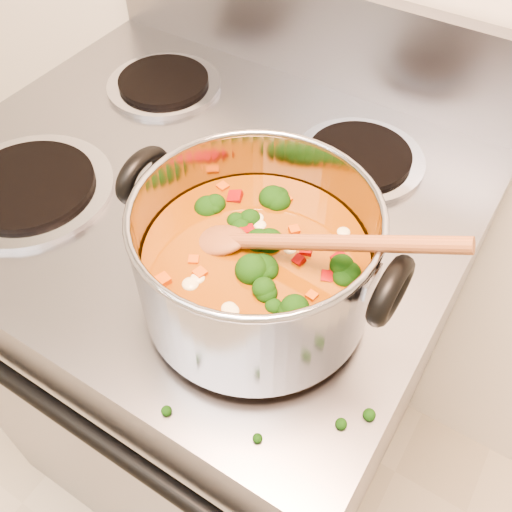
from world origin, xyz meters
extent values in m
cube|color=gray|center=(-0.05, 1.16, 0.46)|extent=(0.76, 0.66, 0.92)
cube|color=gray|center=(-0.05, 1.47, 1.00)|extent=(0.76, 0.03, 0.16)
cylinder|color=black|center=(-0.05, 0.81, 0.80)|extent=(0.65, 0.02, 0.02)
cylinder|color=#A5A5AD|center=(-0.23, 1.01, 0.92)|extent=(0.23, 0.23, 0.01)
cylinder|color=black|center=(-0.23, 1.01, 0.93)|extent=(0.18, 0.18, 0.01)
cylinder|color=#A5A5AD|center=(0.13, 1.01, 0.92)|extent=(0.23, 0.23, 0.01)
cylinder|color=black|center=(0.13, 1.01, 0.93)|extent=(0.18, 0.18, 0.01)
cylinder|color=#A5A5AD|center=(-0.23, 1.31, 0.92)|extent=(0.19, 0.19, 0.01)
cylinder|color=black|center=(-0.23, 1.31, 0.93)|extent=(0.15, 0.15, 0.01)
cylinder|color=#A5A5AD|center=(0.13, 1.31, 0.92)|extent=(0.19, 0.19, 0.01)
cylinder|color=black|center=(0.13, 1.31, 0.93)|extent=(0.15, 0.15, 0.01)
cylinder|color=#929299|center=(0.14, 1.01, 1.01)|extent=(0.25, 0.25, 0.14)
torus|color=#929299|center=(0.14, 1.01, 1.08)|extent=(0.26, 0.26, 0.01)
cylinder|color=#7D350B|center=(0.14, 1.01, 0.98)|extent=(0.24, 0.24, 0.08)
torus|color=black|center=(0.00, 1.01, 1.05)|extent=(0.02, 0.08, 0.08)
torus|color=black|center=(0.29, 1.01, 1.05)|extent=(0.02, 0.08, 0.08)
ellipsoid|color=black|center=(0.13, 1.11, 1.02)|extent=(0.04, 0.04, 0.03)
ellipsoid|color=black|center=(0.15, 1.04, 1.02)|extent=(0.04, 0.04, 0.03)
ellipsoid|color=black|center=(0.12, 0.91, 1.02)|extent=(0.04, 0.04, 0.03)
ellipsoid|color=black|center=(0.04, 1.00, 1.02)|extent=(0.04, 0.04, 0.03)
ellipsoid|color=black|center=(0.08, 0.96, 1.02)|extent=(0.04, 0.04, 0.03)
ellipsoid|color=black|center=(0.20, 1.04, 1.02)|extent=(0.04, 0.04, 0.03)
ellipsoid|color=black|center=(0.11, 1.10, 1.02)|extent=(0.04, 0.04, 0.03)
ellipsoid|color=black|center=(0.24, 1.03, 1.02)|extent=(0.04, 0.04, 0.03)
ellipsoid|color=black|center=(0.17, 1.04, 1.02)|extent=(0.04, 0.04, 0.03)
ellipsoid|color=#8C1105|center=(0.13, 0.95, 1.02)|extent=(0.01, 0.01, 0.01)
ellipsoid|color=#8C1105|center=(0.13, 0.93, 1.02)|extent=(0.01, 0.01, 0.01)
ellipsoid|color=#8C1105|center=(0.14, 0.99, 1.02)|extent=(0.01, 0.01, 0.01)
ellipsoid|color=#8C1105|center=(0.15, 0.97, 1.02)|extent=(0.01, 0.01, 0.01)
ellipsoid|color=#8C1105|center=(0.18, 1.03, 1.02)|extent=(0.01, 0.01, 0.01)
ellipsoid|color=#8C1105|center=(0.18, 0.99, 1.02)|extent=(0.01, 0.01, 0.01)
ellipsoid|color=#8C1105|center=(0.08, 0.99, 1.02)|extent=(0.01, 0.01, 0.01)
ellipsoid|color=#8C1105|center=(0.15, 1.07, 1.02)|extent=(0.01, 0.01, 0.01)
ellipsoid|color=#8C1105|center=(0.13, 1.09, 1.02)|extent=(0.01, 0.01, 0.01)
ellipsoid|color=#8C1105|center=(0.16, 0.95, 1.02)|extent=(0.01, 0.01, 0.01)
ellipsoid|color=#C3470A|center=(0.18, 1.03, 1.02)|extent=(0.01, 0.01, 0.01)
ellipsoid|color=#C3470A|center=(0.24, 1.02, 1.02)|extent=(0.01, 0.01, 0.01)
ellipsoid|color=#C3470A|center=(0.21, 0.97, 1.02)|extent=(0.01, 0.01, 0.01)
ellipsoid|color=#C3470A|center=(0.12, 0.92, 1.02)|extent=(0.01, 0.01, 0.01)
ellipsoid|color=#C3470A|center=(0.17, 1.06, 1.02)|extent=(0.01, 0.01, 0.01)
ellipsoid|color=#C3470A|center=(0.16, 0.96, 1.02)|extent=(0.01, 0.01, 0.01)
ellipsoid|color=#C3470A|center=(0.13, 0.99, 1.02)|extent=(0.01, 0.01, 0.01)
ellipsoid|color=#C3470A|center=(0.24, 1.02, 1.02)|extent=(0.01, 0.01, 0.01)
ellipsoid|color=beige|center=(0.14, 1.01, 1.02)|extent=(0.02, 0.02, 0.01)
ellipsoid|color=beige|center=(0.11, 1.07, 1.02)|extent=(0.02, 0.02, 0.01)
ellipsoid|color=beige|center=(0.14, 1.01, 1.02)|extent=(0.02, 0.02, 0.01)
ellipsoid|color=beige|center=(0.14, 0.99, 1.02)|extent=(0.02, 0.02, 0.01)
ellipsoid|color=beige|center=(0.15, 0.92, 1.02)|extent=(0.02, 0.02, 0.01)
ellipsoid|color=beige|center=(0.10, 1.06, 1.02)|extent=(0.02, 0.02, 0.01)
ellipsoid|color=beige|center=(0.12, 1.08, 1.02)|extent=(0.02, 0.02, 0.01)
ellipsoid|color=beige|center=(0.20, 0.97, 1.02)|extent=(0.02, 0.02, 0.01)
ellipsoid|color=beige|center=(0.07, 0.97, 1.02)|extent=(0.02, 0.02, 0.01)
ellipsoid|color=brown|center=(0.10, 1.00, 1.02)|extent=(0.08, 0.06, 0.04)
cylinder|color=brown|center=(0.22, 1.02, 1.06)|extent=(0.25, 0.06, 0.11)
ellipsoid|color=black|center=(-0.02, 0.89, 0.92)|extent=(0.01, 0.01, 0.01)
ellipsoid|color=black|center=(0.30, 0.87, 0.92)|extent=(0.01, 0.01, 0.01)
ellipsoid|color=black|center=(0.06, 0.85, 0.92)|extent=(0.01, 0.01, 0.01)
ellipsoid|color=black|center=(-0.06, 1.04, 0.92)|extent=(0.01, 0.01, 0.01)
ellipsoid|color=black|center=(0.31, 1.05, 0.92)|extent=(0.01, 0.01, 0.01)
camera|label=1|loc=(0.35, 0.68, 1.47)|focal=40.00mm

